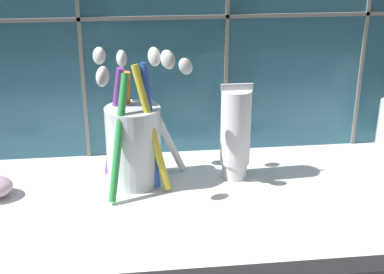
{
  "coord_description": "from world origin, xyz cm",
  "views": [
    {
      "loc": [
        -11.24,
        -56.87,
        32.72
      ],
      "look_at": [
        -4.22,
        1.92,
        9.0
      ],
      "focal_mm": 50.0,
      "sensor_mm": 36.0,
      "label": 1
    }
  ],
  "objects": [
    {
      "name": "sink_counter",
      "position": [
        0.0,
        0.0,
        1.0
      ],
      "size": [
        77.97,
        28.74,
        2.0
      ],
      "primitive_type": "cube",
      "color": "white",
      "rests_on": "ground"
    },
    {
      "name": "toothpaste_tube",
      "position": [
        1.66,
        4.79,
        8.18
      ],
      "size": [
        3.99,
        3.8,
        12.57
      ],
      "color": "white",
      "rests_on": "sink_counter"
    },
    {
      "name": "toothbrush_cup",
      "position": [
        -11.05,
        4.73,
        7.87
      ],
      "size": [
        13.01,
        12.23,
        17.96
      ],
      "color": "silver",
      "rests_on": "sink_counter"
    }
  ]
}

